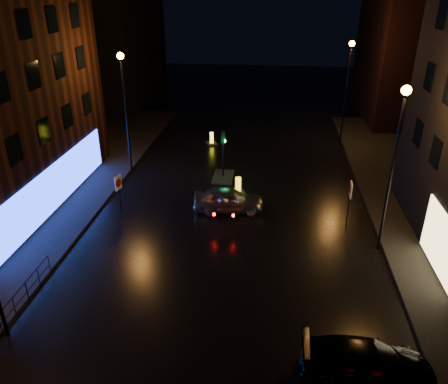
{
  "coord_description": "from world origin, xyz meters",
  "views": [
    {
      "loc": [
        2.06,
        -13.85,
        12.43
      ],
      "look_at": [
        -0.21,
        5.94,
        2.8
      ],
      "focal_mm": 35.0,
      "sensor_mm": 36.0,
      "label": 1
    }
  ],
  "objects_px": {
    "silver_hatchback": "(228,199)",
    "bollard_far": "(212,142)",
    "bollard_near": "(238,190)",
    "dark_sedan": "(367,362)",
    "road_sign_right": "(350,193)",
    "road_sign_left": "(119,186)",
    "traffic_signal": "(223,171)"
  },
  "relations": [
    {
      "from": "bollard_near",
      "to": "road_sign_right",
      "type": "height_order",
      "value": "road_sign_right"
    },
    {
      "from": "bollard_near",
      "to": "road_sign_left",
      "type": "xyz_separation_m",
      "value": [
        -6.56,
        -3.65,
        1.64
      ]
    },
    {
      "from": "traffic_signal",
      "to": "dark_sedan",
      "type": "distance_m",
      "value": 17.8
    },
    {
      "from": "silver_hatchback",
      "to": "bollard_far",
      "type": "distance_m",
      "value": 11.9
    },
    {
      "from": "bollard_near",
      "to": "road_sign_left",
      "type": "distance_m",
      "value": 7.68
    },
    {
      "from": "bollard_far",
      "to": "road_sign_right",
      "type": "bearing_deg",
      "value": -75.47
    },
    {
      "from": "traffic_signal",
      "to": "bollard_far",
      "type": "distance_m",
      "value": 7.09
    },
    {
      "from": "bollard_far",
      "to": "road_sign_right",
      "type": "height_order",
      "value": "road_sign_right"
    },
    {
      "from": "road_sign_left",
      "to": "dark_sedan",
      "type": "bearing_deg",
      "value": -26.42
    },
    {
      "from": "bollard_near",
      "to": "bollard_far",
      "type": "xyz_separation_m",
      "value": [
        -3.04,
        9.36,
        -0.03
      ]
    },
    {
      "from": "bollard_near",
      "to": "silver_hatchback",
      "type": "bearing_deg",
      "value": -123.16
    },
    {
      "from": "traffic_signal",
      "to": "bollard_near",
      "type": "height_order",
      "value": "traffic_signal"
    },
    {
      "from": "bollard_near",
      "to": "road_sign_left",
      "type": "height_order",
      "value": "road_sign_left"
    },
    {
      "from": "silver_hatchback",
      "to": "bollard_far",
      "type": "height_order",
      "value": "silver_hatchback"
    },
    {
      "from": "road_sign_right",
      "to": "road_sign_left",
      "type": "bearing_deg",
      "value": 3.93
    },
    {
      "from": "silver_hatchback",
      "to": "road_sign_left",
      "type": "bearing_deg",
      "value": 96.98
    },
    {
      "from": "bollard_far",
      "to": "road_sign_left",
      "type": "distance_m",
      "value": 13.58
    },
    {
      "from": "traffic_signal",
      "to": "bollard_near",
      "type": "bearing_deg",
      "value": -63.24
    },
    {
      "from": "bollard_near",
      "to": "road_sign_right",
      "type": "bearing_deg",
      "value": -49.61
    },
    {
      "from": "traffic_signal",
      "to": "road_sign_left",
      "type": "distance_m",
      "value": 8.24
    },
    {
      "from": "dark_sedan",
      "to": "bollard_near",
      "type": "xyz_separation_m",
      "value": [
        -5.64,
        13.91,
        -0.4
      ]
    },
    {
      "from": "bollard_far",
      "to": "silver_hatchback",
      "type": "bearing_deg",
      "value": -99.67
    },
    {
      "from": "traffic_signal",
      "to": "bollard_near",
      "type": "xyz_separation_m",
      "value": [
        1.26,
        -2.5,
        -0.24
      ]
    },
    {
      "from": "traffic_signal",
      "to": "silver_hatchback",
      "type": "xyz_separation_m",
      "value": [
        0.87,
        -4.73,
        0.21
      ]
    },
    {
      "from": "silver_hatchback",
      "to": "road_sign_left",
      "type": "height_order",
      "value": "road_sign_left"
    },
    {
      "from": "road_sign_left",
      "to": "road_sign_right",
      "type": "distance_m",
      "value": 13.0
    },
    {
      "from": "dark_sedan",
      "to": "road_sign_left",
      "type": "relative_size",
      "value": 1.8
    },
    {
      "from": "bollard_near",
      "to": "road_sign_left",
      "type": "bearing_deg",
      "value": -174.12
    },
    {
      "from": "dark_sedan",
      "to": "road_sign_right",
      "type": "bearing_deg",
      "value": -2.26
    },
    {
      "from": "bollard_far",
      "to": "bollard_near",
      "type": "bearing_deg",
      "value": -94.55
    },
    {
      "from": "traffic_signal",
      "to": "road_sign_right",
      "type": "height_order",
      "value": "traffic_signal"
    },
    {
      "from": "dark_sedan",
      "to": "bollard_far",
      "type": "bearing_deg",
      "value": 22.43
    }
  ]
}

